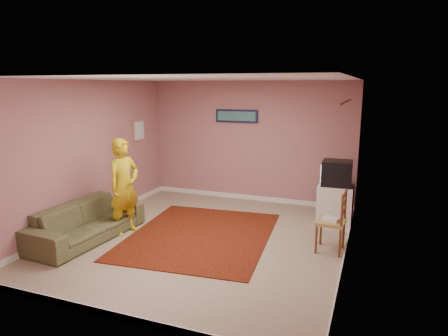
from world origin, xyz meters
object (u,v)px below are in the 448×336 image
at_px(chair_b, 331,214).
at_px(sofa, 87,222).
at_px(tv_cabinet, 335,206).
at_px(chair_a, 330,190).
at_px(crt_tv, 337,173).
at_px(person, 124,186).

height_order(chair_b, sofa, chair_b).
bearing_deg(sofa, tv_cabinet, -56.99).
height_order(chair_a, sofa, chair_a).
bearing_deg(chair_b, sofa, -72.94).
distance_m(tv_cabinet, chair_b, 1.19).
relative_size(crt_tv, sofa, 0.26).
distance_m(chair_a, chair_b, 1.67).
bearing_deg(person, crt_tv, -47.84).
relative_size(chair_a, sofa, 0.23).
relative_size(tv_cabinet, crt_tv, 1.43).
distance_m(sofa, person, 0.83).
xyz_separation_m(tv_cabinet, chair_b, (0.05, -1.17, 0.20)).
height_order(crt_tv, sofa, crt_tv).
relative_size(crt_tv, person, 0.32).
relative_size(tv_cabinet, person, 0.46).
relative_size(chair_a, person, 0.29).
height_order(tv_cabinet, sofa, tv_cabinet).
bearing_deg(crt_tv, tv_cabinet, -0.00).
distance_m(chair_a, person, 3.84).
height_order(chair_a, person, person).
relative_size(tv_cabinet, chair_b, 1.46).
xyz_separation_m(tv_cabinet, chair_a, (-0.14, 0.49, 0.15)).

